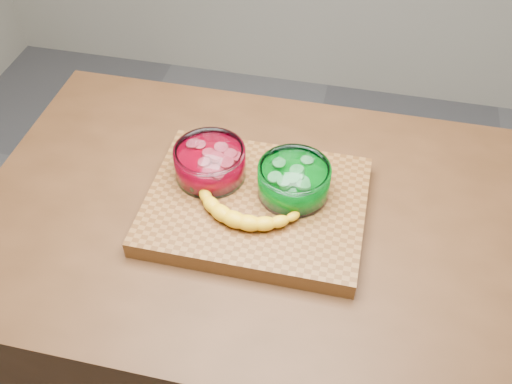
# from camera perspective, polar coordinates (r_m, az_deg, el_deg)

# --- Properties ---
(counter) EXTENTS (1.20, 0.80, 0.90)m
(counter) POSITION_cam_1_polar(r_m,az_deg,el_deg) (1.57, 0.00, -12.93)
(counter) COLOR #4A2B16
(counter) RESTS_ON ground
(cutting_board) EXTENTS (0.45, 0.35, 0.04)m
(cutting_board) POSITION_cam_1_polar(r_m,az_deg,el_deg) (1.19, 0.00, -1.33)
(cutting_board) COLOR brown
(cutting_board) RESTS_ON counter
(bowl_red) EXTENTS (0.15, 0.15, 0.07)m
(bowl_red) POSITION_cam_1_polar(r_m,az_deg,el_deg) (1.21, -4.62, 2.93)
(bowl_red) COLOR white
(bowl_red) RESTS_ON cutting_board
(bowl_green) EXTENTS (0.15, 0.15, 0.07)m
(bowl_green) POSITION_cam_1_polar(r_m,az_deg,el_deg) (1.17, 3.80, 1.14)
(bowl_green) COLOR white
(bowl_green) RESTS_ON cutting_board
(banana) EXTENTS (0.26, 0.14, 0.04)m
(banana) POSITION_cam_1_polar(r_m,az_deg,el_deg) (1.14, -1.14, -1.48)
(banana) COLOR yellow
(banana) RESTS_ON cutting_board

